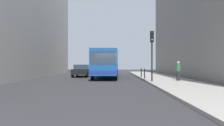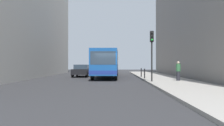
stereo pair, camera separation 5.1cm
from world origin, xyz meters
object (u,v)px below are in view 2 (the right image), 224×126
bus (107,62)px  bollard_mid (141,72)px  car_behind_bus (111,69)px  car_beside_bus (82,70)px  bollard_near (145,74)px  pedestrian_near_signal (178,71)px  traffic_light (152,46)px

bus → bollard_mid: bearing=169.7°
bus → car_behind_bus: bearing=-90.9°
car_beside_bus → bollard_near: car_beside_bus is taller
bollard_near → pedestrian_near_signal: pedestrian_near_signal is taller
bollard_near → bollard_mid: 2.72m
car_beside_bus → pedestrian_near_signal: bearing=139.8°
bus → bollard_mid: (3.85, -0.79, -1.10)m
traffic_light → bollard_near: (-0.10, 3.66, -2.38)m
bus → car_beside_bus: bus is taller
bollard_mid → pedestrian_near_signal: bearing=-66.0°
car_behind_bus → pedestrian_near_signal: size_ratio=2.75×
bus → bollard_near: bearing=138.9°
traffic_light → bollard_near: size_ratio=4.32×
bollard_mid → bus: bearing=168.5°
bollard_mid → traffic_light: bearing=-89.1°
bus → traffic_light: bearing=120.1°
car_beside_bus → pedestrian_near_signal: size_ratio=2.70×
bus → traffic_light: (3.95, -7.16, 1.28)m
bus → car_behind_bus: 10.10m
traffic_light → pedestrian_near_signal: bearing=18.8°
car_beside_bus → traffic_light: (7.04, -8.89, 2.22)m
traffic_light → pedestrian_near_signal: size_ratio=2.51×
car_beside_bus → car_behind_bus: size_ratio=0.98×
traffic_light → bollard_mid: traffic_light is taller
traffic_light → bollard_mid: (-0.10, 6.38, -2.38)m
car_beside_bus → bollard_mid: car_beside_bus is taller
bollard_near → bus: bearing=137.7°
bollard_mid → pedestrian_near_signal: 6.10m
bollard_mid → pedestrian_near_signal: (2.48, -5.57, 0.34)m
bollard_mid → bollard_near: bearing=-90.0°
car_beside_bus → bollard_near: 8.69m
bollard_near → traffic_light: bearing=-88.4°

